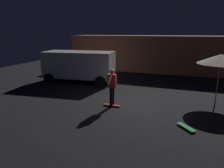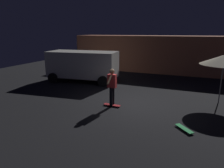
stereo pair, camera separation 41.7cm
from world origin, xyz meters
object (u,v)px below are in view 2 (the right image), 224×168
parked_van (83,64)px  skater (112,84)px  patio_umbrella (224,60)px  skateboard_spare (184,129)px  skateboard_ridden (112,105)px

parked_van → skater: (3.70, -3.77, -0.12)m
skater → patio_umbrella: bearing=27.5°
skateboard_spare → skateboard_ridden: bearing=159.4°
parked_van → patio_umbrella: patio_umbrella is taller
skater → parked_van: bearing=134.5°
skateboard_ridden → skater: skater is taller
skateboard_ridden → skateboard_spare: bearing=-20.6°
skateboard_ridden → parked_van: bearing=134.5°
patio_umbrella → skater: bearing=-152.5°
patio_umbrella → skateboard_spare: 4.32m
parked_van → skateboard_ridden: bearing=-45.5°
parked_van → skater: parked_van is taller
patio_umbrella → skater: size_ratio=1.38×
parked_van → patio_umbrella: 8.42m
skater → skateboard_spare: bearing=-20.6°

